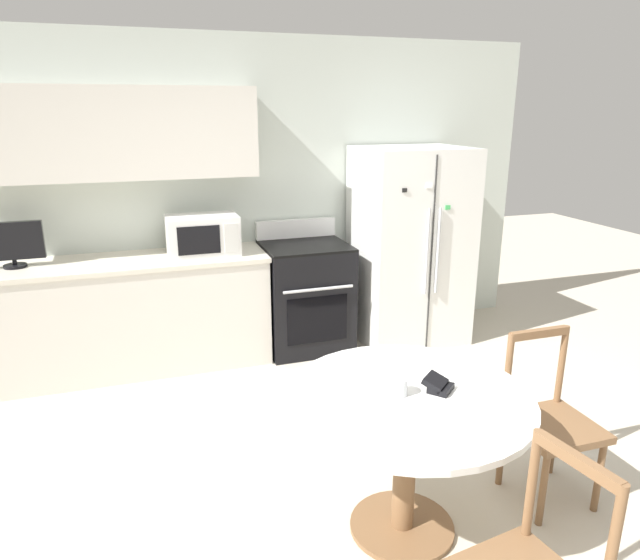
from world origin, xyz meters
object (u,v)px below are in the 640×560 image
Objects in this scene: oven_range at (306,295)px; candle_glass at (398,388)px; wallet at (438,385)px; countertop_tv at (12,243)px; refrigerator at (410,246)px; microwave at (203,235)px; dining_chair_right at (550,423)px.

oven_range is 12.67× the size of candle_glass.
countertop_tv is at bearing 131.64° from wallet.
refrigerator is 1.58× the size of oven_range.
oven_range is 1.95× the size of microwave.
refrigerator is at bearing -97.30° from dining_chair_right.
refrigerator is 2.33m from dining_chair_right.
refrigerator is at bearing -2.33° from countertop_tv.
refrigerator is 1.89× the size of dining_chair_right.
wallet is (2.14, -2.41, -0.31)m from countertop_tv.
microwave is at bearing 179.26° from oven_range.
refrigerator reaches higher than oven_range.
dining_chair_right is at bearing -57.97° from microwave.
microwave is (-0.85, 0.01, 0.59)m from oven_range.
dining_chair_right is at bearing -97.95° from refrigerator.
countertop_tv is at bearing 178.01° from microwave.
wallet is at bearing 1.42° from dining_chair_right.
candle_glass is at bearing -118.12° from refrigerator.
countertop_tv reaches higher than microwave.
microwave is 0.61× the size of dining_chair_right.
microwave is (-1.79, 0.08, 0.20)m from refrigerator.
candle_glass is at bearing -76.08° from microwave.
dining_chair_right is (0.63, -2.34, -0.03)m from oven_range.
countertop_tv reaches higher than wallet.
oven_range is at bearing 88.34° from wallet.
microwave is 2.43m from candle_glass.
oven_range is 2.50× the size of countertop_tv.
candle_glass is at bearing -50.86° from countertop_tv.
oven_range is at bearing -1.51° from countertop_tv.
countertop_tv reaches higher than candle_glass.
dining_chair_right is at bearing -40.24° from countertop_tv.
refrigerator is 3.94× the size of countertop_tv.
microwave is at bearing 177.41° from refrigerator.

